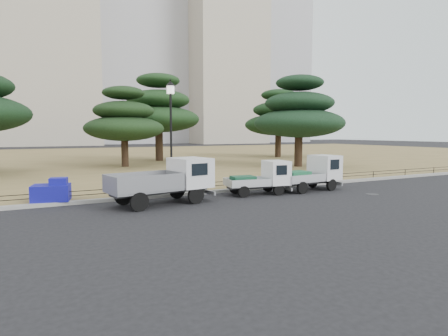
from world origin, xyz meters
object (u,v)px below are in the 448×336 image
truck_large (167,179)px  truck_kei_front (262,178)px  truck_kei_rear (313,173)px  tarp_pile (52,192)px  street_lamp (171,118)px

truck_large → truck_kei_front: size_ratio=1.43×
truck_kei_rear → tarp_pile: size_ratio=2.16×
truck_kei_front → street_lamp: size_ratio=0.61×
truck_kei_front → truck_large: bearing=-170.0°
truck_large → tarp_pile: size_ratio=2.78×
truck_kei_rear → tarp_pile: truck_kei_rear is taller
truck_large → truck_kei_front: bearing=-7.3°
truck_large → street_lamp: street_lamp is taller
truck_kei_front → truck_kei_rear: (3.10, -0.05, 0.09)m
truck_kei_front → tarp_pile: 9.45m
truck_kei_front → tarp_pile: size_ratio=1.95×
street_lamp → truck_large: bearing=-114.5°
truck_kei_front → street_lamp: street_lamp is taller
truck_kei_rear → street_lamp: street_lamp is taller
truck_kei_rear → truck_kei_front: bearing=174.6°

